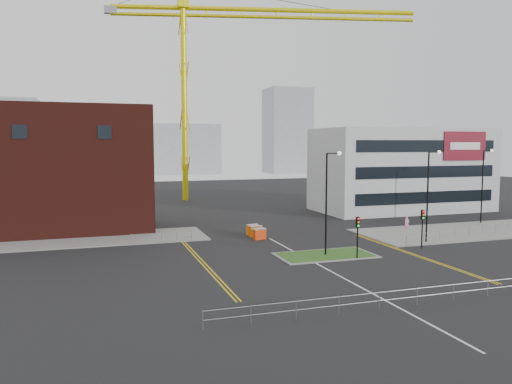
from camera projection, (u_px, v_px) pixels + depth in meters
ground at (350, 281)px, 35.73m from camera, size 200.00×200.00×0.00m
pavement_left at (67, 241)px, 50.32m from camera, size 28.00×8.00×0.12m
pavement_right at (464, 231)px, 55.79m from camera, size 24.00×10.00×0.12m
island_kerb at (325, 255)px, 43.91m from camera, size 8.60×4.60×0.08m
grass_island at (325, 255)px, 43.91m from camera, size 8.00×4.00×0.12m
brick_building at (38, 171)px, 54.41m from camera, size 24.20×10.07×14.24m
office_block at (401, 170)px, 73.45m from camera, size 25.00×12.20×12.00m
tower_crane at (218, 53)px, 85.17m from camera, size 51.82×13.09×36.61m
streetlamp_island at (329, 195)px, 43.46m from camera, size 1.46×0.36×9.18m
streetlamp_right_near at (430, 189)px, 49.07m from camera, size 1.46×0.36×9.18m
streetlamp_right_far at (484, 180)px, 60.98m from camera, size 1.46×0.36×9.18m
traffic_light_island at (358, 229)px, 42.37m from camera, size 0.28×0.33×3.65m
traffic_light_right at (423, 221)px, 46.75m from camera, size 0.28×0.33×3.65m
railing_front at (399, 295)px, 29.98m from camera, size 24.05×0.05×1.10m
railing_left at (162, 236)px, 49.26m from camera, size 6.05×0.05×1.10m
railing_right at (469, 229)px, 52.89m from camera, size 19.05×5.05×1.10m
centre_line at (337, 274)px, 37.62m from camera, size 0.15×30.00×0.01m
yellow_left_a at (198, 260)px, 42.39m from camera, size 0.12×24.00×0.01m
yellow_left_b at (201, 259)px, 42.48m from camera, size 0.12×24.00×0.01m
yellow_right_a at (412, 255)px, 44.35m from camera, size 0.12×20.00×0.01m
yellow_right_b at (415, 254)px, 44.44m from camera, size 0.12×20.00×0.01m
skyline_a at (4, 139)px, 135.73m from camera, size 18.00×12.00×22.00m
skyline_b at (181, 149)px, 160.99m from camera, size 24.00×12.00×16.00m
skyline_c at (287, 131)px, 166.54m from camera, size 14.00×12.00×28.00m
skyline_d at (122, 155)px, 165.06m from camera, size 30.00×12.00×12.00m
pedestrian at (407, 223)px, 55.95m from camera, size 0.74×0.57×1.80m
barrier_left at (256, 231)px, 52.89m from camera, size 1.40×0.59×1.14m
barrier_mid at (260, 234)px, 51.25m from camera, size 1.43×0.81×1.14m
barrier_right at (252, 229)px, 54.08m from camera, size 1.40×0.80×1.12m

